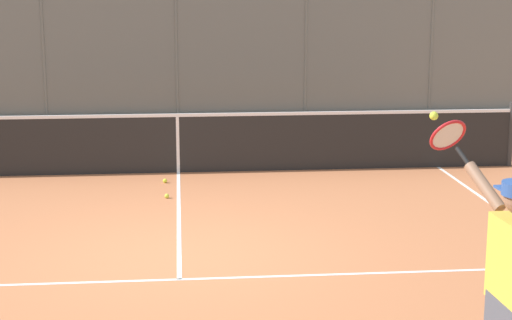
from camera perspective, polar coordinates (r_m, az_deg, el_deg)
The scene contains 6 objects.
ground_plane at distance 9.41m, azimuth -5.29°, elevation -6.52°, with size 60.00×60.00×0.00m, color #B76B42.
court_line_markings at distance 8.31m, azimuth -5.27°, elevation -9.04°, with size 8.67×9.15×0.01m.
fence_backdrop at distance 19.03m, azimuth -5.48°, elevation 8.17°, with size 20.14×1.37×3.51m.
tennis_net at distance 13.39m, azimuth -5.39°, elevation 1.21°, with size 11.14×0.09×1.07m.
tennis_ball_mid_court at distance 12.79m, azimuth -6.26°, elevation -1.43°, with size 0.07×0.07×0.07m, color #CCDB33.
tennis_ball_near_net at distance 11.87m, azimuth -6.13°, elevation -2.47°, with size 0.07×0.07×0.07m, color #C1D138.
Camera 1 is at (-0.03, 8.93, 2.97)m, focal length 58.32 mm.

